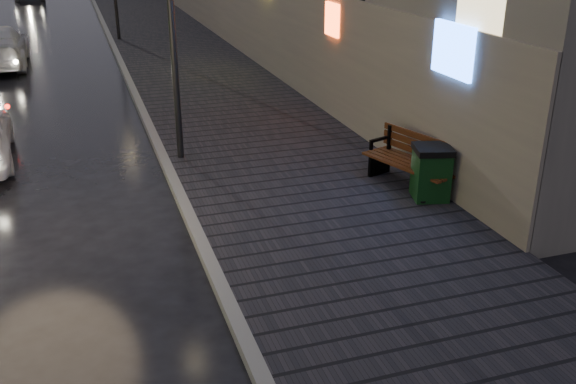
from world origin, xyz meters
name	(u,v)px	position (x,y,z in m)	size (l,w,h in m)	color
ground	(115,336)	(0.00, 0.00, 0.00)	(120.00, 120.00, 0.00)	black
sidewalk	(170,42)	(3.90, 21.00, 0.07)	(4.60, 58.00, 0.15)	black
curb	(113,45)	(1.50, 21.00, 0.07)	(0.20, 58.00, 0.15)	slate
bench	(413,161)	(5.78, 2.98, 0.65)	(1.24, 2.07, 1.00)	black
trash_bin	(431,172)	(5.80, 2.35, 0.65)	(0.79, 0.79, 0.99)	black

